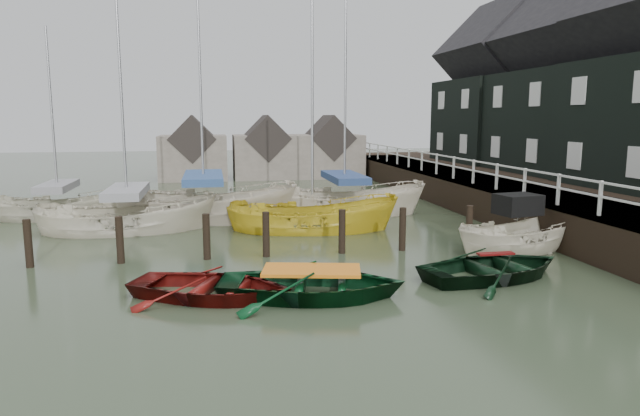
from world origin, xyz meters
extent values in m
plane|color=#2B3421|center=(0.00, 0.00, 0.00)|extent=(120.00, 120.00, 0.00)
cube|color=black|center=(9.50, 10.00, 1.40)|extent=(3.00, 32.00, 0.20)
cube|color=silver|center=(8.00, 10.00, 2.45)|extent=(0.06, 32.00, 0.06)
cube|color=silver|center=(8.00, 10.00, 2.05)|extent=(0.06, 32.00, 0.06)
cube|color=black|center=(15.00, 10.00, 0.00)|extent=(14.00, 38.00, 1.50)
cube|color=black|center=(15.00, 12.00, 4.00)|extent=(6.00, 7.00, 5.00)
cube|color=black|center=(15.00, 12.00, 8.25)|extent=(6.11, 7.14, 6.11)
cube|color=black|center=(15.00, 19.00, 4.00)|extent=(6.40, 7.00, 5.00)
cube|color=black|center=(15.00, 19.00, 8.25)|extent=(6.52, 7.14, 6.52)
cylinder|color=black|center=(-8.00, 3.00, 0.50)|extent=(0.22, 0.22, 1.80)
cylinder|color=black|center=(-5.50, 3.00, 0.50)|extent=(0.22, 0.22, 1.80)
cylinder|color=black|center=(-3.00, 3.00, 0.50)|extent=(0.22, 0.22, 1.80)
cylinder|color=black|center=(-1.20, 3.00, 0.50)|extent=(0.22, 0.22, 1.80)
cylinder|color=black|center=(1.20, 3.00, 0.50)|extent=(0.22, 0.22, 1.80)
cylinder|color=black|center=(3.20, 3.00, 0.50)|extent=(0.22, 0.22, 1.80)
cylinder|color=black|center=(5.50, 3.00, 0.50)|extent=(0.22, 0.22, 1.80)
cube|color=#665B51|center=(-4.00, 26.00, 1.50)|extent=(4.50, 4.00, 3.00)
cube|color=#282321|center=(-4.00, 26.00, 2.80)|extent=(3.18, 4.08, 3.18)
cube|color=#665B51|center=(1.00, 26.00, 1.50)|extent=(4.50, 4.00, 3.00)
cube|color=#282321|center=(1.00, 26.00, 2.80)|extent=(3.18, 4.08, 3.18)
cube|color=#665B51|center=(5.50, 26.00, 1.50)|extent=(4.50, 4.00, 3.00)
cube|color=#282321|center=(5.50, 26.00, 2.80)|extent=(3.18, 4.08, 3.18)
imported|color=#61110D|center=(-2.86, -0.82, 0.00)|extent=(4.77, 4.19, 0.82)
imported|color=#083217|center=(-0.52, -1.24, 0.00)|extent=(5.05, 4.09, 0.92)
imported|color=black|center=(4.59, -0.53, 0.00)|extent=(4.74, 3.81, 0.87)
imported|color=beige|center=(6.80, 2.10, 0.00)|extent=(4.79, 2.53, 1.76)
cube|color=black|center=(6.80, 2.30, 1.51)|extent=(1.46, 1.22, 0.65)
imported|color=beige|center=(-5.94, 7.92, 0.00)|extent=(6.70, 2.80, 2.54)
cylinder|color=#B2B2B7|center=(-5.94, 7.92, 5.27)|extent=(0.10, 0.10, 7.75)
cube|color=gray|center=(-5.94, 7.92, 1.52)|extent=(3.68, 1.49, 0.30)
imported|color=beige|center=(-3.13, 9.79, 0.00)|extent=(8.32, 4.89, 3.02)
cylinder|color=#B2B2B7|center=(-3.13, 9.79, 6.19)|extent=(0.10, 0.10, 9.06)
cube|color=navy|center=(-3.13, 9.79, 1.78)|extent=(4.56, 2.64, 0.30)
imported|color=gold|center=(0.93, 6.81, 0.00)|extent=(6.82, 3.49, 2.51)
cylinder|color=#B2B2B7|center=(0.93, 6.81, 5.81)|extent=(0.10, 0.10, 8.85)
imported|color=silver|center=(2.99, 10.27, 0.00)|extent=(7.53, 4.51, 2.73)
cylinder|color=#B2B2B7|center=(2.99, 10.27, 6.39)|extent=(0.10, 0.10, 9.78)
cube|color=navy|center=(2.99, 10.27, 1.62)|extent=(4.13, 2.43, 0.30)
imported|color=beige|center=(-9.24, 11.44, 0.00)|extent=(5.86, 2.27, 2.25)
cylinder|color=#B2B2B7|center=(-9.24, 11.44, 4.58)|extent=(0.10, 0.10, 6.69)
cube|color=gray|center=(-9.24, 11.44, 1.36)|extent=(3.22, 1.21, 0.30)
camera|label=1|loc=(-2.79, -14.18, 4.29)|focal=32.00mm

